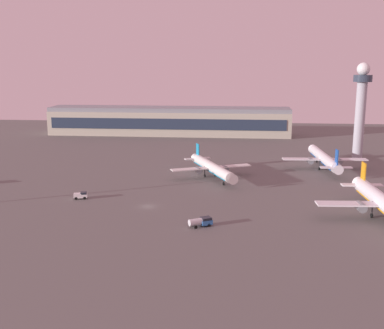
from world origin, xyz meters
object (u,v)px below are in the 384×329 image
(airplane_mid_apron, at_px, (324,159))
(baggage_tractor, at_px, (81,195))
(airplane_far_stand, at_px, (212,168))
(control_tower, at_px, (361,104))
(fuel_truck, at_px, (201,221))

(airplane_mid_apron, xyz_separation_m, baggage_tractor, (-84.31, -51.81, -3.05))
(airplane_far_stand, distance_m, airplane_mid_apron, 48.64)
(airplane_mid_apron, bearing_deg, control_tower, 47.78)
(control_tower, xyz_separation_m, baggage_tractor, (-102.96, -75.25, -23.18))
(airplane_far_stand, distance_m, fuel_truck, 54.52)
(control_tower, bearing_deg, baggage_tractor, -143.84)
(baggage_tractor, bearing_deg, airplane_far_stand, 114.71)
(control_tower, distance_m, airplane_far_stand, 79.11)
(airplane_far_stand, distance_m, baggage_tractor, 51.30)
(airplane_mid_apron, bearing_deg, baggage_tractor, -152.14)
(control_tower, relative_size, fuel_truck, 6.51)
(baggage_tractor, bearing_deg, control_tower, 111.75)
(airplane_far_stand, height_order, airplane_mid_apron, airplane_mid_apron)
(airplane_far_stand, xyz_separation_m, airplane_mid_apron, (44.56, 19.48, 0.33))
(control_tower, bearing_deg, airplane_mid_apron, -128.51)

